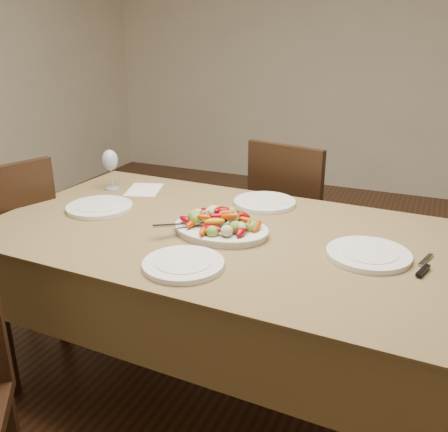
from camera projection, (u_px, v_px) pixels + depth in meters
floor at (221, 354)px, 2.43m from camera, size 6.00×6.00×0.00m
wall_back at (355, 39)px, 4.51m from camera, size 5.00×0.02×2.80m
dining_table at (224, 316)px, 2.05m from camera, size 1.88×1.11×0.76m
chair_far at (299, 223)px, 2.76m from camera, size 0.50×0.50×0.95m
chair_left at (0, 256)px, 2.37m from camera, size 0.53×0.53×0.95m
serving_platter at (221, 231)px, 1.88m from camera, size 0.37×0.28×0.02m
roasted_vegetables at (221, 217)px, 1.86m from camera, size 0.30×0.21×0.09m
serving_spoon at (201, 222)px, 1.87m from camera, size 0.25×0.23×0.03m
plate_left at (100, 207)px, 2.14m from camera, size 0.28×0.28×0.02m
plate_right at (368, 255)px, 1.69m from camera, size 0.28×0.28×0.02m
plate_far at (265, 203)px, 2.20m from camera, size 0.27×0.27×0.02m
plate_near at (183, 264)px, 1.62m from camera, size 0.27×0.27×0.02m
wine_glass at (111, 168)px, 2.38m from camera, size 0.08×0.08×0.20m
menu_card at (144, 190)px, 2.40m from camera, size 0.21×0.25×0.00m
table_knife at (424, 266)px, 1.62m from camera, size 0.07×0.20×0.01m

